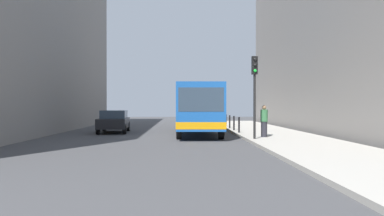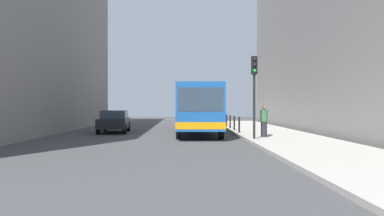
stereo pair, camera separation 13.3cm
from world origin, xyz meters
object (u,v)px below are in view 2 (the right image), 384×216
car_beside_bus (114,121)px  bollard_near (239,125)px  bollard_mid (234,123)px  bollard_farthest (227,120)px  car_behind_bus (201,117)px  bus (198,107)px  bollard_far (230,122)px  pedestrian_near_signal (264,121)px  traffic_light (254,81)px

car_beside_bus → bollard_near: size_ratio=4.73×
bollard_mid → bollard_farthest: 4.57m
car_beside_bus → car_behind_bus: same height
car_beside_bus → bollard_near: 8.39m
bus → bollard_far: (2.45, 3.47, -1.10)m
bus → bollard_far: bus is taller
bollard_farthest → pedestrian_near_signal: 10.31m
traffic_light → bollard_farthest: traffic_light is taller
car_behind_bus → bollard_farthest: (1.81, -3.69, -0.16)m
bus → pedestrian_near_signal: size_ratio=6.66×
bollard_near → traffic_light: bearing=-88.7°
bollard_far → pedestrian_near_signal: 8.03m
car_behind_bus → bollard_mid: 8.45m
bollard_farthest → traffic_light: bearing=-89.5°
traffic_light → bollard_farthest: (-0.10, 11.36, -2.38)m
car_beside_bus → traffic_light: bearing=136.0°
traffic_light → car_beside_bus: bearing=139.4°
bollard_near → bollard_farthest: 6.85m
traffic_light → pedestrian_near_signal: (0.71, 1.09, -2.03)m
car_beside_bus → traffic_light: 10.93m
bollard_mid → bollard_far: same height
bollard_near → pedestrian_near_signal: (0.81, -3.41, 0.35)m
bollard_near → bollard_farthest: (0.00, 6.85, 0.00)m
bollard_near → pedestrian_near_signal: size_ratio=0.57×
bollard_far → car_beside_bus: bearing=-165.2°
bollard_farthest → car_beside_bus: bearing=-151.3°
bus → car_beside_bus: (-5.57, 1.36, -0.94)m
bus → bollard_mid: bearing=-153.0°
bollard_near → bollard_mid: same height
bollard_farthest → pedestrian_near_signal: (0.81, -10.27, 0.35)m
car_behind_bus → pedestrian_near_signal: pedestrian_near_signal is taller
bollard_mid → bollard_far: 2.28m
traffic_light → bollard_near: bearing=91.3°
bollard_near → pedestrian_near_signal: bearing=-76.7°
traffic_light → bollard_mid: size_ratio=4.32×
car_beside_bus → bollard_mid: (8.02, -0.17, -0.16)m
bollard_farthest → pedestrian_near_signal: size_ratio=0.57×
bollard_mid → pedestrian_near_signal: bearing=-81.9°
bollard_near → car_behind_bus: bearing=99.8°
bus → bollard_near: bus is taller
bollard_mid → bollard_near: bearing=-90.0°
bus → bollard_farthest: bearing=-112.0°
pedestrian_near_signal → car_beside_bus: bearing=115.8°
bus → bollard_mid: size_ratio=11.65×
bus → pedestrian_near_signal: bearing=127.0°
bus → bollard_mid: 2.94m
car_beside_bus → pedestrian_near_signal: (8.83, -5.87, 0.19)m
bollard_far → pedestrian_near_signal: bearing=-84.2°
car_behind_bus → bollard_near: 10.70m
bus → traffic_light: 6.29m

